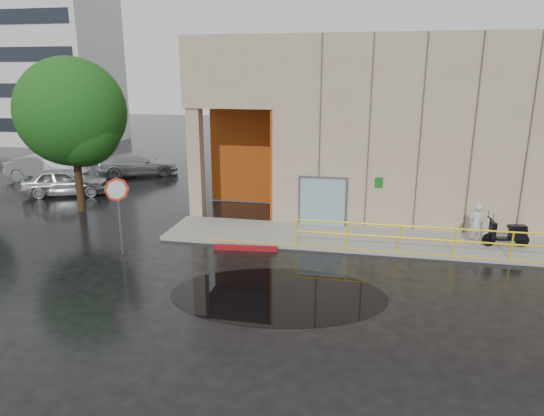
{
  "coord_description": "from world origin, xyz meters",
  "views": [
    {
      "loc": [
        1.99,
        -14.11,
        6.48
      ],
      "look_at": [
        -1.42,
        3.0,
        1.6
      ],
      "focal_mm": 32.0,
      "sensor_mm": 36.0,
      "label": 1
    }
  ],
  "objects": [
    {
      "name": "building",
      "position": [
        5.1,
        10.98,
        4.21
      ],
      "size": [
        20.0,
        10.17,
        8.0
      ],
      "color": "gray",
      "rests_on": "ground"
    },
    {
      "name": "puddle",
      "position": [
        -0.45,
        -0.93,
        0.0
      ],
      "size": [
        7.02,
        4.81,
        0.01
      ],
      "primitive_type": "cube",
      "rotation": [
        0.0,
        0.0,
        0.12
      ],
      "color": "black",
      "rests_on": "ground"
    },
    {
      "name": "car_a",
      "position": [
        -14.11,
        9.01,
        0.75
      ],
      "size": [
        4.77,
        3.2,
        1.51
      ],
      "primitive_type": "imported",
      "rotation": [
        0.0,
        0.0,
        1.92
      ],
      "color": "#B3B6BA",
      "rests_on": "ground"
    },
    {
      "name": "scooter",
      "position": [
        7.28,
        4.54,
        0.92
      ],
      "size": [
        1.76,
        0.8,
        1.34
      ],
      "rotation": [
        0.0,
        0.0,
        0.15
      ],
      "color": "black",
      "rests_on": "sidewalk"
    },
    {
      "name": "tree_near",
      "position": [
        -11.36,
        6.24,
        4.55
      ],
      "size": [
        4.97,
        4.97,
        7.23
      ],
      "rotation": [
        0.0,
        0.0,
        0.35
      ],
      "color": "black",
      "rests_on": "ground"
    },
    {
      "name": "stop_sign",
      "position": [
        -6.72,
        1.28,
        2.08
      ],
      "size": [
        0.69,
        0.6,
        2.9
      ],
      "rotation": [
        0.0,
        0.0,
        0.32
      ],
      "color": "#595A5E",
      "rests_on": "ground"
    },
    {
      "name": "person",
      "position": [
        6.14,
        4.5,
        0.96
      ],
      "size": [
        0.66,
        0.51,
        1.63
      ],
      "primitive_type": "imported",
      "rotation": [
        0.0,
        0.0,
        3.36
      ],
      "color": "silver",
      "rests_on": "sidewalk"
    },
    {
      "name": "guardrail",
      "position": [
        4.25,
        3.15,
        0.68
      ],
      "size": [
        9.56,
        0.06,
        1.03
      ],
      "color": "yellow",
      "rests_on": "sidewalk"
    },
    {
      "name": "sidewalk",
      "position": [
        4.0,
        4.5,
        0.07
      ],
      "size": [
        20.0,
        3.0,
        0.15
      ],
      "primitive_type": "cube",
      "color": "#99978B",
      "rests_on": "ground"
    },
    {
      "name": "ground",
      "position": [
        0.0,
        0.0,
        0.0
      ],
      "size": [
        120.0,
        120.0,
        0.0
      ],
      "primitive_type": "plane",
      "color": "black",
      "rests_on": "ground"
    },
    {
      "name": "car_b",
      "position": [
        -17.55,
        12.18,
        0.81
      ],
      "size": [
        4.92,
        1.76,
        1.61
      ],
      "primitive_type": "imported",
      "rotation": [
        0.0,
        0.0,
        1.56
      ],
      "color": "silver",
      "rests_on": "ground"
    },
    {
      "name": "car_c",
      "position": [
        -12.67,
        14.65,
        0.74
      ],
      "size": [
        5.52,
        4.22,
        1.49
      ],
      "primitive_type": "imported",
      "rotation": [
        0.0,
        0.0,
        2.05
      ],
      "color": "#B7B9BE",
      "rests_on": "ground"
    },
    {
      "name": "distant_building",
      "position": [
        -28.0,
        27.98,
        7.5
      ],
      "size": [
        12.0,
        8.08,
        15.0
      ],
      "color": "silver",
      "rests_on": "ground"
    },
    {
      "name": "red_curb",
      "position": [
        -2.36,
        2.59,
        0.09
      ],
      "size": [
        2.41,
        0.38,
        0.18
      ],
      "primitive_type": "cube",
      "rotation": [
        0.0,
        0.0,
        0.09
      ],
      "color": "maroon",
      "rests_on": "ground"
    }
  ]
}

